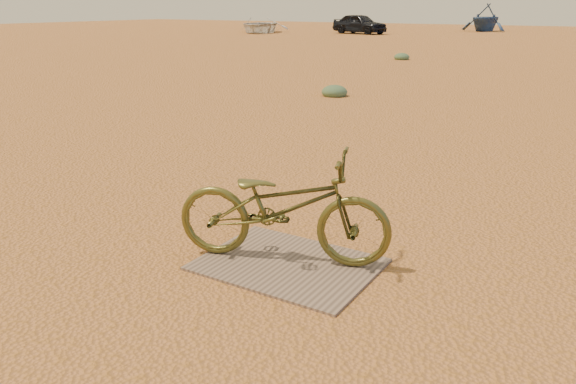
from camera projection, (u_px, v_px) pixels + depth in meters
The scene contains 8 objects.
ground at pixel (354, 274), 4.56m from camera, with size 120.00×120.00×0.00m, color #BA7340.
plywood_board at pixel (288, 264), 4.70m from camera, with size 1.43×1.07×0.02m, color #856D58.
bicycle at pixel (283, 207), 4.63m from camera, with size 0.63×1.80×0.94m, color #504F1F.
car at pixel (360, 24), 41.37m from camera, with size 1.69×4.20×1.43m, color black.
boat_near_left at pixel (259, 25), 43.03m from camera, with size 3.84×5.37×1.11m, color silver.
boat_far_left at pixel (486, 17), 45.07m from camera, with size 3.55×4.12×2.17m, color navy.
kale_a at pixel (334, 96), 13.40m from camera, with size 0.61×0.61×0.34m, color #57734F.
kale_c at pixel (402, 60), 22.20m from camera, with size 0.60×0.60×0.33m, color #57734F.
Camera 1 is at (1.69, -3.78, 2.08)m, focal length 35.00 mm.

